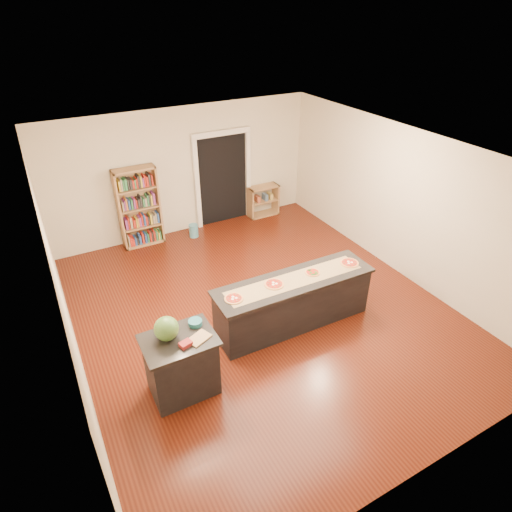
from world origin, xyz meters
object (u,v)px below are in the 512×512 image
kitchen_island (293,302)px  watermelon (166,329)px  side_counter (182,365)px  bookshelf (139,208)px  waste_bin (194,231)px  low_shelf (263,201)px

kitchen_island → watermelon: 2.35m
kitchen_island → side_counter: size_ratio=2.81×
kitchen_island → bookshelf: 4.13m
waste_bin → bookshelf: bearing=167.8°
kitchen_island → waste_bin: bearing=96.6°
side_counter → watermelon: size_ratio=2.97×
kitchen_island → waste_bin: 3.65m
low_shelf → waste_bin: size_ratio=2.56×
bookshelf → low_shelf: bookshelf is taller
waste_bin → watermelon: bearing=-115.0°
bookshelf → watermelon: bookshelf is taller
side_counter → watermelon: bearing=142.9°
kitchen_island → watermelon: bearing=-168.7°
bookshelf → watermelon: (-0.79, -4.25, 0.23)m
kitchen_island → bookshelf: (-1.43, 3.85, 0.43)m
waste_bin → watermelon: size_ratio=0.93×
low_shelf → watermelon: (-3.81, -4.24, 0.72)m
watermelon → kitchen_island: bearing=10.1°
bookshelf → low_shelf: (3.02, -0.01, -0.49)m
bookshelf → waste_bin: bookshelf is taller
side_counter → waste_bin: size_ratio=3.19×
kitchen_island → low_shelf: (1.60, 3.84, -0.06)m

